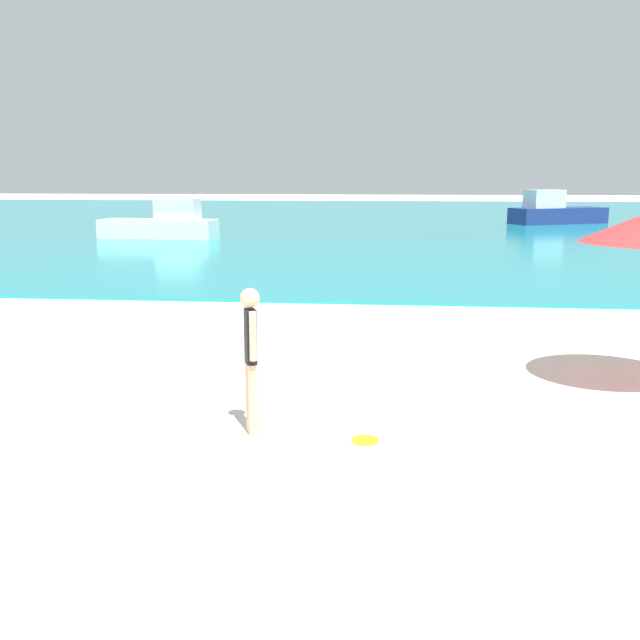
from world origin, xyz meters
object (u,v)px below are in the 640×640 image
Objects in this scene: boat_far at (555,212)px; person_standing at (251,352)px; frisbee at (365,440)px; boat_near at (163,224)px.

person_standing is at bearing -132.71° from boat_far.
person_standing reaches higher than frisbee.
person_standing is 0.28× the size of boat_far.
frisbee is 0.06× the size of boat_near.
boat_near is (-8.22, 22.78, -0.25)m from person_standing.
person_standing is at bearing 173.70° from frisbee.
boat_near is at bearing 178.31° from person_standing.
boat_near is 21.15m from boat_far.
boat_far reaches higher than boat_near.
boat_far is (17.99, 11.13, 0.06)m from boat_near.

